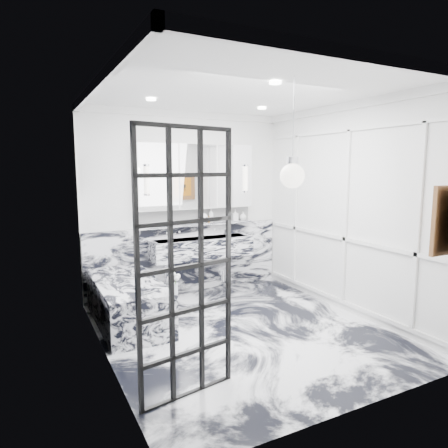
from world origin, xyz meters
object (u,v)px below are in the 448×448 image
crittall_door (186,267)px  mirror_cabinet (197,176)px  trough_sink (202,248)px  bathtub (128,301)px

crittall_door → mirror_cabinet: size_ratio=1.20×
crittall_door → trough_sink: bearing=53.5°
crittall_door → mirror_cabinet: (1.26, 2.70, 0.68)m
trough_sink → mirror_cabinet: size_ratio=0.84×
crittall_door → bathtub: (-0.07, 1.87, -0.86)m
trough_sink → crittall_door: bearing=-116.4°
crittall_door → trough_sink: 2.85m
crittall_door → mirror_cabinet: 3.05m
mirror_cabinet → trough_sink: bearing=-90.0°
crittall_door → mirror_cabinet: bearing=55.0°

